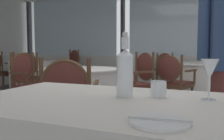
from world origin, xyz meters
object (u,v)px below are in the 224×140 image
object	(u,v)px
water_tumbler	(159,89)
dining_chair_2_0	(71,66)
side_plate	(159,122)
dining_chair_0_1	(167,69)
dining_chair_1_0	(28,80)
dining_chair_2_1	(0,69)
dining_chair_1_1	(68,100)
water_bottle	(125,71)
dining_chair_2_2	(27,74)
dining_chair_0_2	(172,79)
dining_chair_1_2	(138,79)
wine_glass	(210,70)

from	to	relation	value
water_tumbler	dining_chair_2_0	distance (m)	5.01
side_plate	dining_chair_0_1	size ratio (longest dim) A/B	0.20
dining_chair_1_0	dining_chair_2_1	xyz separation A→B (m)	(-2.14, 1.47, 0.00)
dining_chair_1_1	side_plate	bearing A→B (deg)	-159.69
side_plate	water_bottle	world-z (taller)	water_bottle
dining_chair_2_2	dining_chair_2_1	bearing A→B (deg)	29.99
dining_chair_0_2	dining_chair_1_0	distance (m)	2.18
dining_chair_0_1	water_bottle	bearing A→B (deg)	-34.93
water_bottle	dining_chair_0_2	bearing A→B (deg)	92.50
water_bottle	water_tumbler	size ratio (longest dim) A/B	4.11
dining_chair_2_0	dining_chair_1_2	bearing A→B (deg)	79.37
dining_chair_2_2	side_plate	bearing A→B (deg)	-165.91
wine_glass	water_tumbler	size ratio (longest dim) A/B	2.44
wine_glass	dining_chair_2_1	size ratio (longest dim) A/B	0.20
dining_chair_1_2	side_plate	bearing A→B (deg)	53.94
dining_chair_1_1	dining_chair_2_1	xyz separation A→B (m)	(-3.44, 2.45, 0.02)
wine_glass	water_tumbler	bearing A→B (deg)	-179.22
water_tumbler	dining_chair_1_1	world-z (taller)	dining_chair_1_1
dining_chair_2_1	dining_chair_0_1	bearing A→B (deg)	16.28
side_plate	water_bottle	xyz separation A→B (m)	(-0.24, 0.38, 0.12)
dining_chair_1_1	dining_chair_2_2	size ratio (longest dim) A/B	0.96
dining_chair_1_0	dining_chair_2_1	bearing A→B (deg)	152.70
side_plate	dining_chair_0_2	world-z (taller)	dining_chair_0_2
side_plate	wine_glass	xyz separation A→B (m)	(0.14, 0.44, 0.13)
side_plate	dining_chair_1_0	size ratio (longest dim) A/B	0.20
water_tumbler	dining_chair_2_2	size ratio (longest dim) A/B	0.08
water_bottle	water_tumbler	world-z (taller)	water_bottle
side_plate	water_tumbler	distance (m)	0.44
wine_glass	water_tumbler	distance (m)	0.25
dining_chair_2_0	dining_chair_2_1	distance (m)	1.67
dining_chair_1_1	dining_chair_0_2	bearing A→B (deg)	-41.81
dining_chair_2_2	dining_chair_0_1	bearing A→B (deg)	-80.56
dining_chair_2_2	water_tumbler	bearing A→B (deg)	-161.93
water_tumbler	dining_chair_0_1	distance (m)	4.47
water_tumbler	dining_chair_0_1	size ratio (longest dim) A/B	0.08
wine_glass	water_tumbler	world-z (taller)	wine_glass
dining_chair_0_1	dining_chair_2_1	distance (m)	3.97
dining_chair_0_1	dining_chair_2_2	bearing A→B (deg)	-88.65
dining_chair_2_0	dining_chair_2_1	bearing A→B (deg)	-29.95
wine_glass	water_bottle	bearing A→B (deg)	-172.14
dining_chair_0_1	wine_glass	bearing A→B (deg)	-29.94
dining_chair_2_1	dining_chair_2_2	distance (m)	1.67
side_plate	dining_chair_2_2	bearing A→B (deg)	136.93
water_bottle	dining_chair_2_2	xyz separation A→B (m)	(-2.74, 2.40, -0.33)
dining_chair_1_0	dining_chair_2_0	bearing A→B (deg)	114.38
side_plate	dining_chair_1_2	size ratio (longest dim) A/B	0.19
water_bottle	dining_chair_2_1	bearing A→B (deg)	143.15
dining_chair_2_0	dining_chair_1_0	bearing A→B (deg)	44.34
water_tumbler	dining_chair_2_0	world-z (taller)	dining_chair_2_0
dining_chair_1_0	dining_chair_1_1	bearing A→B (deg)	-29.89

